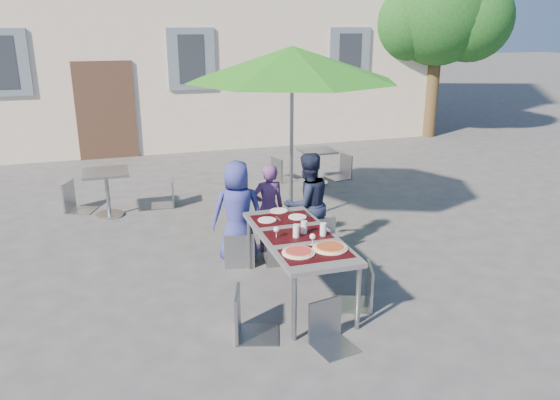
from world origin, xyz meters
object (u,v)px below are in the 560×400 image
object	(u,v)px
dining_table	(298,239)
child_0	(237,212)
pizza_near_left	(298,252)
bg_chair_l_1	(281,155)
chair_3	(247,286)
patio_umbrella	(292,64)
cafe_table_1	(317,162)
child_1	(268,208)
chair_2	(316,211)
bg_chair_r_0	(166,177)
child_2	(307,204)
cafe_table_0	(107,185)
chair_1	(283,219)
pizza_near_right	(330,247)
chair_4	(362,262)
bg_chair_l_0	(72,178)
bg_chair_r_1	(343,152)
chair_5	(331,299)
chair_0	(238,229)

from	to	relation	value
dining_table	child_0	bearing A→B (deg)	109.27
pizza_near_left	bg_chair_l_1	bearing A→B (deg)	74.10
chair_3	patio_umbrella	distance (m)	3.77
dining_table	cafe_table_1	xyz separation A→B (m)	(1.89, 4.23, -0.26)
child_1	bg_chair_l_1	xyz separation A→B (m)	(1.23, 3.28, -0.09)
bg_chair_l_1	chair_2	bearing A→B (deg)	-100.51
chair_2	bg_chair_r_0	bearing A→B (deg)	121.39
child_2	cafe_table_0	xyz separation A→B (m)	(-2.53, 2.39, -0.18)
chair_1	cafe_table_0	world-z (taller)	chair_1
pizza_near_right	child_1	size ratio (longest dim) A/B	0.30
chair_2	chair_3	distance (m)	2.18
pizza_near_right	bg_chair_l_1	xyz separation A→B (m)	(1.11, 5.14, -0.25)
pizza_near_left	chair_4	bearing A→B (deg)	4.57
bg_chair_l_0	bg_chair_r_1	xyz separation A→B (m)	(5.08, 0.54, -0.03)
child_1	cafe_table_1	world-z (taller)	child_1
chair_2	bg_chair_l_1	distance (m)	3.68
chair_3	chair_5	world-z (taller)	chair_3
chair_5	cafe_table_0	distance (m)	4.96
chair_1	chair_5	world-z (taller)	chair_1
chair_3	cafe_table_0	size ratio (longest dim) A/B	1.25
chair_3	chair_4	xyz separation A→B (m)	(1.34, 0.22, -0.02)
chair_2	cafe_table_0	bearing A→B (deg)	136.71
bg_chair_l_0	chair_1	bearing A→B (deg)	-49.05
pizza_near_left	dining_table	bearing A→B (deg)	71.03
child_1	patio_umbrella	size ratio (longest dim) A/B	0.39
child_0	cafe_table_1	distance (m)	3.84
chair_4	child_1	bearing A→B (deg)	106.01
dining_table	chair_0	xyz separation A→B (m)	(-0.44, 1.00, -0.19)
child_1	cafe_table_0	size ratio (longest dim) A/B	1.63
pizza_near_right	bg_chair_l_1	world-z (taller)	bg_chair_l_1
child_1	child_2	xyz separation A→B (m)	(0.46, -0.26, 0.09)
child_0	bg_chair_l_0	xyz separation A→B (m)	(-2.12, 2.78, -0.11)
pizza_near_right	bg_chair_r_1	bearing A→B (deg)	64.56
bg_chair_l_0	bg_chair_r_1	bearing A→B (deg)	6.03
bg_chair_l_1	chair_1	bearing A→B (deg)	-107.39
patio_umbrella	bg_chair_r_0	xyz separation A→B (m)	(-1.73, 1.48, -1.92)
chair_4	bg_chair_l_1	bearing A→B (deg)	82.01
chair_2	bg_chair_r_0	xyz separation A→B (m)	(-1.66, 2.72, -0.11)
chair_0	bg_chair_l_1	size ratio (longest dim) A/B	0.97
child_1	cafe_table_0	distance (m)	2.97
child_0	chair_1	xyz separation A→B (m)	(0.53, -0.27, -0.05)
child_1	bg_chair_l_0	bearing A→B (deg)	-45.40
bg_chair_l_0	chair_4	bearing A→B (deg)	-54.64
pizza_near_left	chair_0	world-z (taller)	chair_0
chair_1	bg_chair_l_1	size ratio (longest dim) A/B	1.16
dining_table	chair_0	size ratio (longest dim) A/B	2.13
pizza_near_right	child_2	size ratio (longest dim) A/B	0.26
child_1	chair_2	xyz separation A→B (m)	(0.56, -0.34, 0.00)
dining_table	chair_4	world-z (taller)	chair_4
chair_4	cafe_table_1	xyz separation A→B (m)	(1.31, 4.66, -0.09)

